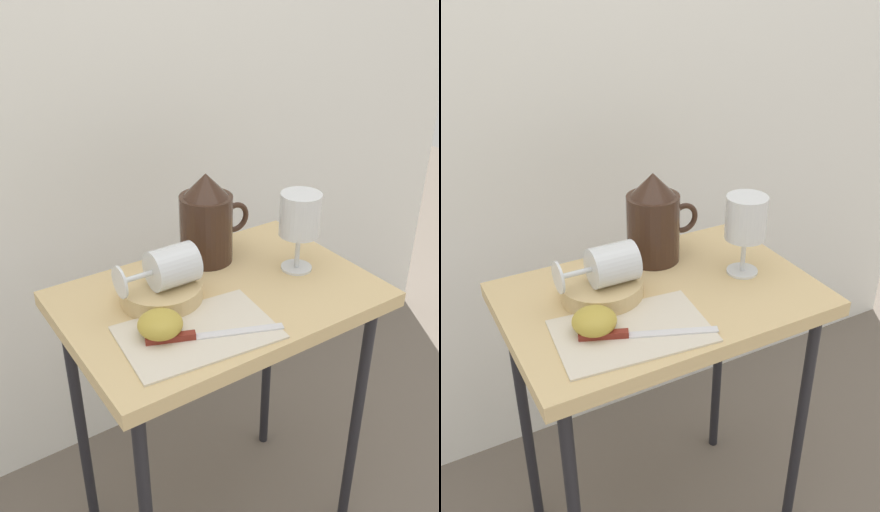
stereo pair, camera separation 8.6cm
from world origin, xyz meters
TOP-DOWN VIEW (x-y plane):
  - curtain_drape at (0.00, 0.46)m, footprint 2.40×0.03m
  - table at (0.00, 0.00)m, footprint 0.60×0.40m
  - linen_napkin at (-0.10, -0.09)m, footprint 0.28×0.20m
  - basket_tray at (-0.10, 0.04)m, footprint 0.16×0.16m
  - pitcher at (0.05, 0.13)m, footprint 0.16×0.11m
  - wine_glass_upright at (0.19, -0.01)m, footprint 0.08×0.08m
  - wine_glass_tipped_near at (-0.09, 0.03)m, footprint 0.15×0.08m
  - apple_half_left at (-0.16, -0.06)m, footprint 0.08×0.08m
  - knife at (-0.12, -0.10)m, footprint 0.23×0.10m

SIDE VIEW (x-z plane):
  - table at x=0.00m, z-range 0.27..0.94m
  - linen_napkin at x=-0.10m, z-range 0.68..0.68m
  - knife at x=-0.12m, z-range 0.68..0.69m
  - basket_tray at x=-0.10m, z-range 0.68..0.71m
  - apple_half_left at x=-0.16m, z-range 0.68..0.72m
  - wine_glass_tipped_near at x=-0.09m, z-range 0.71..0.79m
  - pitcher at x=0.05m, z-range 0.66..0.85m
  - wine_glass_upright at x=0.19m, z-range 0.71..0.87m
  - curtain_drape at x=0.00m, z-range 0.00..2.10m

